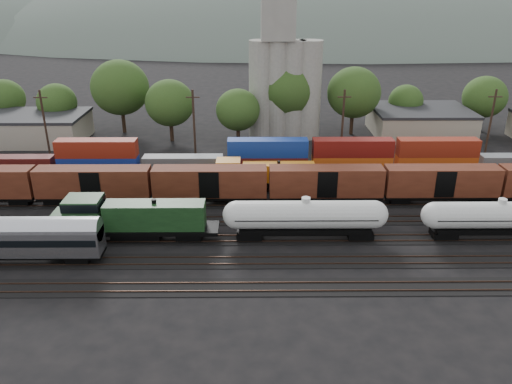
{
  "coord_description": "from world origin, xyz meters",
  "views": [
    {
      "loc": [
        -2.6,
        -56.34,
        27.8
      ],
      "look_at": [
        -2.15,
        2.0,
        3.0
      ],
      "focal_mm": 35.0,
      "sensor_mm": 36.0,
      "label": 1
    }
  ],
  "objects_px": {
    "tank_car_a": "(305,216)",
    "orange_locomotive": "(258,174)",
    "grain_silo": "(284,78)",
    "green_locomotive": "(126,218)"
  },
  "relations": [
    {
      "from": "green_locomotive",
      "to": "grain_silo",
      "type": "relative_size",
      "value": 0.65
    },
    {
      "from": "green_locomotive",
      "to": "grain_silo",
      "type": "height_order",
      "value": "grain_silo"
    },
    {
      "from": "orange_locomotive",
      "to": "grain_silo",
      "type": "xyz_separation_m",
      "value": [
        5.05,
        26.0,
        8.83
      ]
    },
    {
      "from": "green_locomotive",
      "to": "orange_locomotive",
      "type": "relative_size",
      "value": 1.12
    },
    {
      "from": "green_locomotive",
      "to": "orange_locomotive",
      "type": "height_order",
      "value": "green_locomotive"
    },
    {
      "from": "tank_car_a",
      "to": "grain_silo",
      "type": "height_order",
      "value": "grain_silo"
    },
    {
      "from": "tank_car_a",
      "to": "green_locomotive",
      "type": "bearing_deg",
      "value": -180.0
    },
    {
      "from": "grain_silo",
      "to": "tank_car_a",
      "type": "bearing_deg",
      "value": -89.79
    },
    {
      "from": "tank_car_a",
      "to": "grain_silo",
      "type": "bearing_deg",
      "value": 90.21
    },
    {
      "from": "tank_car_a",
      "to": "orange_locomotive",
      "type": "xyz_separation_m",
      "value": [
        -5.2,
        15.0,
        -0.5
      ]
    }
  ]
}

